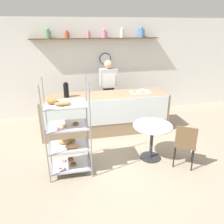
{
  "coord_description": "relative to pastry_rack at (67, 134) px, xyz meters",
  "views": [
    {
      "loc": [
        -0.9,
        -3.72,
        2.48
      ],
      "look_at": [
        0.0,
        0.42,
        0.81
      ],
      "focal_mm": 35.0,
      "sensor_mm": 36.0,
      "label": 1
    }
  ],
  "objects": [
    {
      "name": "person_worker",
      "position": [
        1.16,
        2.17,
        0.16
      ],
      "size": [
        0.46,
        0.23,
        1.67
      ],
      "color": "#282833",
      "rests_on": "ground_plane"
    },
    {
      "name": "coffee_carafe",
      "position": [
        0.04,
        1.51,
        0.37
      ],
      "size": [
        0.12,
        0.12,
        0.35
      ],
      "color": "black",
      "rests_on": "display_counter"
    },
    {
      "name": "cafe_chair",
      "position": [
        2.08,
        -0.31,
        -0.23
      ],
      "size": [
        0.52,
        0.52,
        0.86
      ],
      "rotation": [
        0.0,
        0.0,
        8.86
      ],
      "color": "black",
      "rests_on": "ground_plane"
    },
    {
      "name": "ground_plane",
      "position": [
        0.94,
        0.3,
        -0.75
      ],
      "size": [
        14.0,
        14.0,
        0.0
      ],
      "primitive_type": "plane",
      "color": "gray"
    },
    {
      "name": "cafe_table",
      "position": [
        1.6,
        0.1,
        -0.2
      ],
      "size": [
        0.75,
        0.75,
        0.72
      ],
      "color": "#262628",
      "rests_on": "ground_plane"
    },
    {
      "name": "donut_tray_counter",
      "position": [
        1.85,
        1.52,
        0.21
      ],
      "size": [
        0.5,
        0.33,
        0.05
      ],
      "color": "silver",
      "rests_on": "display_counter"
    },
    {
      "name": "display_counter",
      "position": [
        0.94,
        1.5,
        -0.28
      ],
      "size": [
        3.05,
        0.78,
        0.95
      ],
      "color": "#937A5B",
      "rests_on": "ground_plane"
    },
    {
      "name": "back_wall",
      "position": [
        0.94,
        2.83,
        0.62
      ],
      "size": [
        10.0,
        0.3,
        2.7
      ],
      "color": "white",
      "rests_on": "ground_plane"
    },
    {
      "name": "pastry_rack",
      "position": [
        0.0,
        0.0,
        0.0
      ],
      "size": [
        0.74,
        0.55,
        1.71
      ],
      "color": "gray",
      "rests_on": "ground_plane"
    }
  ]
}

